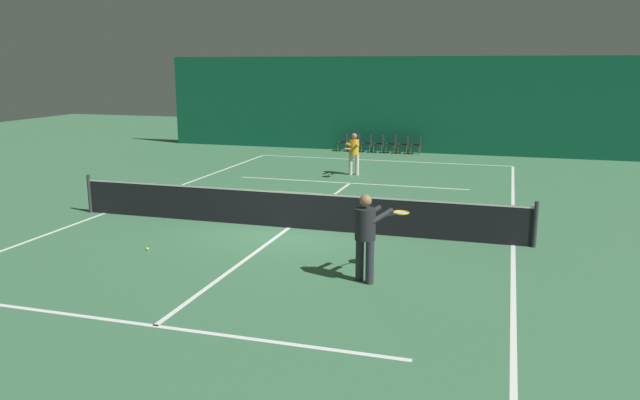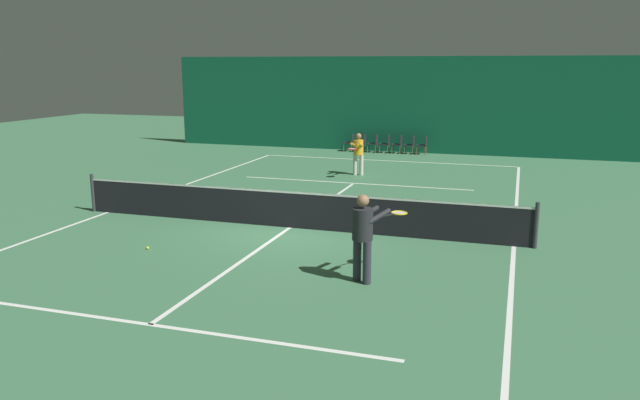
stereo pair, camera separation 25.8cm
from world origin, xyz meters
The scene contains 19 objects.
ground_plane centered at (0.00, 0.00, 0.00)m, with size 60.00×60.00×0.00m, color #3D704C.
backdrop_curtain centered at (0.00, 14.84, 2.23)m, with size 23.00×0.12×4.46m.
court_line_baseline_far centered at (0.00, 11.90, 0.00)m, with size 11.00×0.10×0.00m.
court_line_service_far centered at (0.00, 6.40, 0.00)m, with size 8.25×0.10×0.00m.
court_line_service_near centered at (0.00, -6.40, 0.00)m, with size 8.25×0.10×0.00m.
court_line_sideline_left centered at (-5.50, 0.00, 0.00)m, with size 0.10×23.80×0.00m.
court_line_sideline_right centered at (5.50, 0.00, 0.00)m, with size 0.10×23.80×0.00m.
court_line_centre centered at (0.00, 0.00, 0.00)m, with size 0.10×12.80×0.00m.
tennis_net centered at (0.00, 0.00, 0.51)m, with size 12.00×0.10×1.07m.
player_near centered at (2.77, -3.36, 1.00)m, with size 1.03×1.36×1.72m.
player_far centered at (-0.28, 8.04, 0.92)m, with size 0.40×1.31×1.58m.
courtside_chair_0 centered at (-2.27, 14.29, 0.49)m, with size 0.44×0.44×0.84m.
courtside_chair_1 centered at (-1.69, 14.29, 0.49)m, with size 0.44×0.44×0.84m.
courtside_chair_2 centered at (-1.11, 14.29, 0.49)m, with size 0.44×0.44×0.84m.
courtside_chair_3 centered at (-0.52, 14.29, 0.49)m, with size 0.44×0.44×0.84m.
courtside_chair_4 centered at (0.06, 14.29, 0.49)m, with size 0.44×0.44×0.84m.
courtside_chair_5 centered at (0.65, 14.29, 0.49)m, with size 0.44×0.44×0.84m.
courtside_chair_6 centered at (1.23, 14.29, 0.49)m, with size 0.44×0.44×0.84m.
tennis_ball centered at (-2.39, -2.79, 0.03)m, with size 0.07×0.07×0.07m.
Camera 1 is at (5.23, -14.55, 4.10)m, focal length 35.00 mm.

